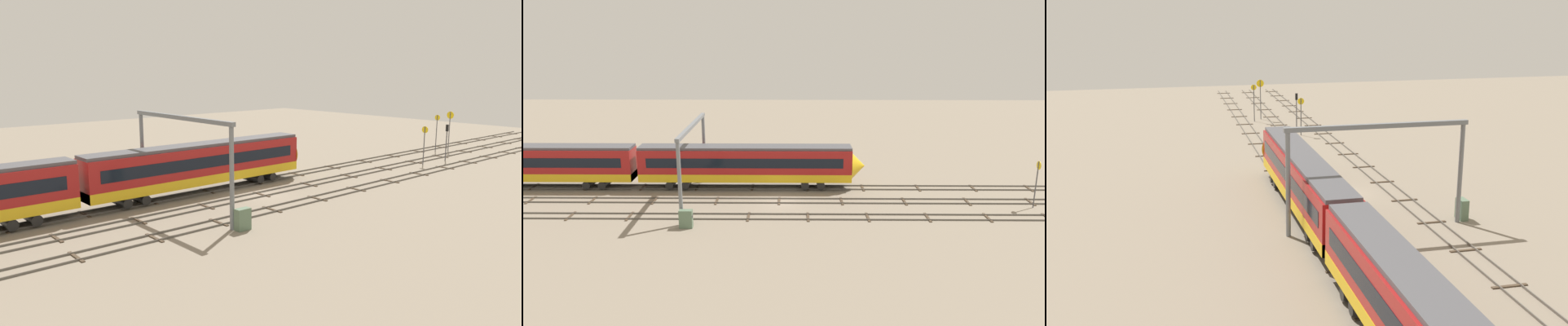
% 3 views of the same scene
% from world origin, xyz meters
% --- Properties ---
extents(ground_plane, '(155.86, 155.86, 0.00)m').
position_xyz_m(ground_plane, '(0.00, 0.00, 0.00)').
color(ground_plane, gray).
extents(track_near_foreground, '(139.86, 2.40, 0.16)m').
position_xyz_m(track_near_foreground, '(-0.00, -4.70, 0.07)').
color(track_near_foreground, '#59544C').
rests_on(track_near_foreground, ground).
extents(track_second_near, '(139.86, 2.40, 0.16)m').
position_xyz_m(track_second_near, '(0.00, 0.00, 0.07)').
color(track_second_near, '#59544C').
rests_on(track_second_near, ground).
extents(track_with_train, '(139.86, 2.40, 0.16)m').
position_xyz_m(track_with_train, '(0.00, 4.70, 0.07)').
color(track_with_train, '#59544C').
rests_on(track_with_train, ground).
extents(train, '(75.20, 3.24, 4.80)m').
position_xyz_m(train, '(-28.12, 4.70, 2.66)').
color(train, maroon).
rests_on(train, ground).
extents(overhead_gantry, '(0.40, 14.36, 8.31)m').
position_xyz_m(overhead_gantry, '(-8.99, 0.11, 6.03)').
color(overhead_gantry, slate).
rests_on(overhead_gantry, ground).
extents(speed_sign_far_trackside, '(0.14, 0.87, 4.94)m').
position_xyz_m(speed_sign_far_trackside, '(26.17, -1.67, 3.17)').
color(speed_sign_far_trackside, '#4C4C51').
rests_on(speed_sign_far_trackside, ground).
extents(relay_cabinet, '(1.23, 0.65, 1.71)m').
position_xyz_m(relay_cabinet, '(-8.46, -7.40, 0.86)').
color(relay_cabinet, '#597259').
rests_on(relay_cabinet, ground).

